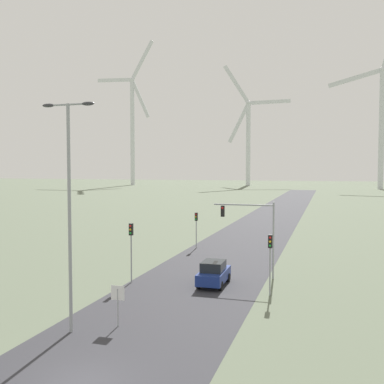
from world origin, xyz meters
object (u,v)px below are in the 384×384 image
(streetlamp, at_px, (69,194))
(car_approaching, at_px, (214,273))
(traffic_light_mast_overhead, at_px, (252,223))
(wind_turbine_center, at_px, (382,115))
(stop_sign_near, at_px, (118,298))
(wind_turbine_far_left, at_px, (132,121))
(traffic_light_post_near_left, at_px, (131,240))
(wind_turbine_left, at_px, (248,133))
(traffic_light_post_mid_left, at_px, (196,222))
(traffic_light_post_near_right, at_px, (270,251))

(streetlamp, distance_m, car_approaching, 14.03)
(traffic_light_mast_overhead, xyz_separation_m, wind_turbine_center, (26.28, 164.00, 25.91))
(stop_sign_near, bearing_deg, wind_turbine_far_left, 114.22)
(streetlamp, distance_m, traffic_light_post_near_left, 11.22)
(wind_turbine_center, bearing_deg, streetlamp, -100.62)
(traffic_light_post_near_left, bearing_deg, wind_turbine_far_left, 114.41)
(streetlamp, relative_size, car_approaching, 2.93)
(wind_turbine_far_left, relative_size, wind_turbine_left, 1.22)
(traffic_light_post_mid_left, bearing_deg, traffic_light_mast_overhead, -54.57)
(traffic_light_mast_overhead, bearing_deg, car_approaching, -124.79)
(traffic_light_post_mid_left, xyz_separation_m, wind_turbine_center, (34.17, 152.91, 27.38))
(traffic_light_post_near_right, height_order, wind_turbine_left, wind_turbine_left)
(stop_sign_near, relative_size, traffic_light_post_near_left, 0.50)
(traffic_light_post_near_left, bearing_deg, traffic_light_post_near_right, -2.28)
(traffic_light_post_mid_left, bearing_deg, traffic_light_post_near_right, -58.00)
(streetlamp, bearing_deg, traffic_light_post_mid_left, 91.47)
(stop_sign_near, relative_size, traffic_light_post_near_right, 0.54)
(traffic_light_post_near_right, relative_size, wind_turbine_left, 0.07)
(stop_sign_near, height_order, traffic_light_post_mid_left, traffic_light_post_mid_left)
(traffic_light_post_near_right, distance_m, car_approaching, 5.06)
(streetlamp, relative_size, traffic_light_post_mid_left, 3.10)
(streetlamp, height_order, traffic_light_mast_overhead, streetlamp)
(traffic_light_post_near_right, xyz_separation_m, wind_turbine_left, (-34.87, 192.72, 23.02))
(traffic_light_post_mid_left, distance_m, wind_turbine_far_left, 188.83)
(wind_turbine_left, bearing_deg, streetlamp, -82.80)
(wind_turbine_left, bearing_deg, wind_turbine_center, -22.04)
(car_approaching, bearing_deg, stop_sign_near, -106.25)
(traffic_light_mast_overhead, relative_size, wind_turbine_left, 0.10)
(wind_turbine_far_left, bearing_deg, traffic_light_post_near_right, -62.96)
(traffic_light_post_mid_left, distance_m, car_approaching, 15.57)
(stop_sign_near, distance_m, wind_turbine_left, 204.58)
(wind_turbine_left, distance_m, wind_turbine_center, 63.92)
(streetlamp, distance_m, wind_turbine_center, 183.30)
(streetlamp, bearing_deg, wind_turbine_center, 79.38)
(wind_turbine_left, bearing_deg, traffic_light_post_near_left, -82.78)
(stop_sign_near, xyz_separation_m, car_approaching, (2.91, 9.97, -0.67))
(wind_turbine_center, bearing_deg, traffic_light_mast_overhead, -99.10)
(stop_sign_near, distance_m, traffic_light_post_near_right, 11.26)
(traffic_light_post_mid_left, relative_size, car_approaching, 0.94)
(traffic_light_post_near_right, relative_size, wind_turbine_far_left, 0.06)
(traffic_light_post_near_left, bearing_deg, car_approaching, 9.69)
(traffic_light_post_near_right, bearing_deg, wind_turbine_center, 81.82)
(wind_turbine_far_left, bearing_deg, wind_turbine_left, 9.80)
(car_approaching, bearing_deg, traffic_light_post_mid_left, 111.20)
(traffic_light_post_mid_left, relative_size, wind_turbine_left, 0.07)
(traffic_light_post_mid_left, xyz_separation_m, wind_turbine_far_left, (-83.31, 166.76, 30.10))
(streetlamp, bearing_deg, car_approaching, 66.71)
(traffic_light_mast_overhead, bearing_deg, traffic_light_post_near_left, -152.76)
(traffic_light_post_mid_left, relative_size, traffic_light_mast_overhead, 0.65)
(traffic_light_post_near_right, height_order, wind_turbine_center, wind_turbine_center)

